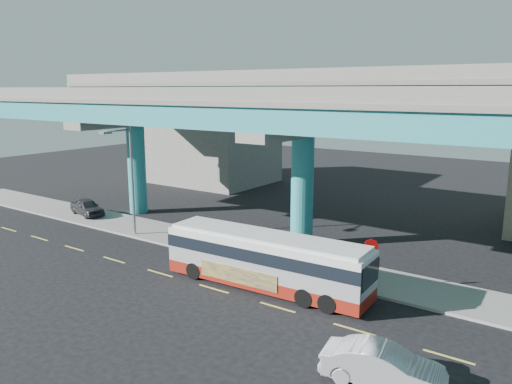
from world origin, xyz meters
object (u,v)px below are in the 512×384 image
Objects in this scene: parked_car at (87,207)px; transit_bus at (266,259)px; sedan at (383,366)px; stop_sign at (371,252)px; street_lamp at (125,166)px.

transit_bus is at bearing -89.01° from parked_car.
stop_sign is at bearing 15.42° from sedan.
parked_car is 0.54× the size of street_lamp.
stop_sign reaches higher than sedan.
parked_car is (-28.89, 9.13, 0.10)m from sedan.
street_lamp is at bearing -93.41° from parked_car.
parked_car is at bearing 62.54° from sedan.
street_lamp is 2.86× the size of stop_sign.
street_lamp is (7.51, -2.11, 4.33)m from parked_car.
stop_sign is (25.21, -1.37, 1.28)m from parked_car.
street_lamp is 17.99m from stop_sign.
stop_sign reaches higher than parked_car.
sedan is at bearing -18.17° from street_lamp.
sedan is at bearing -33.40° from transit_bus.
parked_car is 8.92m from street_lamp.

